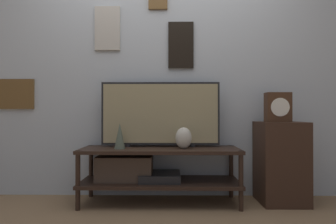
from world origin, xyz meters
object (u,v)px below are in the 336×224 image
(television, at_px, (160,114))
(vase_urn_stoneware, at_px, (184,138))
(vase_slim_bronze, at_px, (120,136))
(mantel_clock, at_px, (278,107))

(television, xyz_separation_m, vase_urn_stoneware, (0.21, -0.12, -0.22))
(vase_slim_bronze, relative_size, vase_urn_stoneware, 1.20)
(vase_slim_bronze, bearing_deg, vase_urn_stoneware, 1.57)
(television, bearing_deg, vase_slim_bronze, -158.52)
(vase_slim_bronze, height_order, mantel_clock, mantel_clock)
(vase_urn_stoneware, xyz_separation_m, mantel_clock, (0.85, 0.03, 0.27))
(television, height_order, mantel_clock, television)
(vase_urn_stoneware, relative_size, mantel_clock, 0.72)
(mantel_clock, bearing_deg, vase_slim_bronze, -178.02)
(vase_urn_stoneware, bearing_deg, mantel_clock, 2.26)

